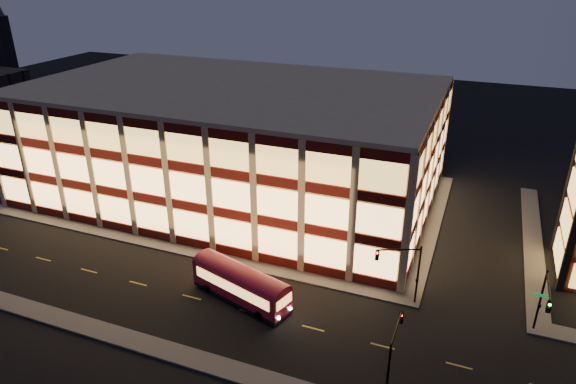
% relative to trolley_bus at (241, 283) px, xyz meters
% --- Properties ---
extents(ground, '(200.00, 200.00, 0.00)m').
position_rel_trolley_bus_xyz_m(ground, '(-8.52, 4.60, -1.90)').
color(ground, black).
rests_on(ground, ground).
extents(sidewalk_office_south, '(54.00, 2.00, 0.15)m').
position_rel_trolley_bus_xyz_m(sidewalk_office_south, '(-11.52, 5.60, -1.82)').
color(sidewalk_office_south, '#514F4C').
rests_on(sidewalk_office_south, ground).
extents(sidewalk_office_east, '(2.00, 30.00, 0.15)m').
position_rel_trolley_bus_xyz_m(sidewalk_office_east, '(14.48, 21.60, -1.82)').
color(sidewalk_office_east, '#514F4C').
rests_on(sidewalk_office_east, ground).
extents(sidewalk_tower_west, '(2.00, 30.00, 0.15)m').
position_rel_trolley_bus_xyz_m(sidewalk_tower_west, '(25.48, 21.60, -1.82)').
color(sidewalk_tower_west, '#514F4C').
rests_on(sidewalk_tower_west, ground).
extents(sidewalk_near, '(100.00, 2.00, 0.15)m').
position_rel_trolley_bus_xyz_m(sidewalk_near, '(-8.52, -8.40, -1.82)').
color(sidewalk_near, '#514F4C').
rests_on(sidewalk_near, ground).
extents(office_building, '(50.45, 30.45, 14.50)m').
position_rel_trolley_bus_xyz_m(office_building, '(-11.43, 21.51, 5.35)').
color(office_building, tan).
rests_on(office_building, ground).
extents(traffic_signal_far, '(3.79, 1.87, 6.00)m').
position_rel_trolley_bus_xyz_m(traffic_signal_far, '(13.69, 4.84, 2.22)').
color(traffic_signal_far, black).
rests_on(traffic_signal_far, ground).
extents(traffic_signal_right, '(1.20, 4.37, 6.00)m').
position_rel_trolley_bus_xyz_m(traffic_signal_right, '(24.98, 3.98, 2.21)').
color(traffic_signal_right, black).
rests_on(traffic_signal_right, ground).
extents(traffic_signal_near, '(0.32, 4.45, 6.00)m').
position_rel_trolley_bus_xyz_m(traffic_signal_near, '(14.98, -6.43, 2.23)').
color(traffic_signal_near, black).
rests_on(traffic_signal_near, ground).
extents(trolley_bus, '(10.40, 5.33, 3.42)m').
position_rel_trolley_bus_xyz_m(trolley_bus, '(0.00, 0.00, 0.00)').
color(trolley_bus, maroon).
rests_on(trolley_bus, ground).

